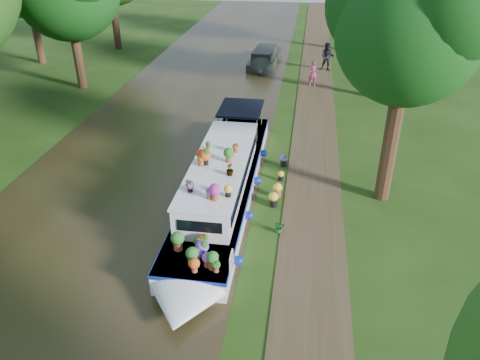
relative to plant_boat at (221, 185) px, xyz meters
name	(u,v)px	position (x,y,z in m)	size (l,w,h in m)	color
ground	(277,234)	(2.25, -1.59, -0.85)	(100.00, 100.00, 0.00)	#1E3C0F
canal_water	(111,219)	(-3.75, -1.59, -0.84)	(10.00, 100.00, 0.02)	black
towpath	(312,237)	(3.45, -1.59, -0.84)	(2.20, 100.00, 0.03)	#43341F
plant_boat	(221,185)	(0.00, 0.00, 0.00)	(2.29, 13.52, 2.30)	white
tree_near_overhang	(411,21)	(6.04, 1.47, 5.75)	(5.52, 5.28, 8.99)	#331E11
second_boat	(264,58)	(-0.33, 19.22, -0.37)	(2.10, 6.25, 1.19)	black
pedestrian_pink	(313,73)	(3.23, 14.72, 0.00)	(0.60, 0.40, 1.65)	pink
pedestrian_dark	(327,57)	(4.15, 18.42, 0.14)	(0.93, 0.73, 1.92)	black
verge_plant	(279,227)	(2.30, -1.47, -0.64)	(0.38, 0.33, 0.42)	#1C5D1E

